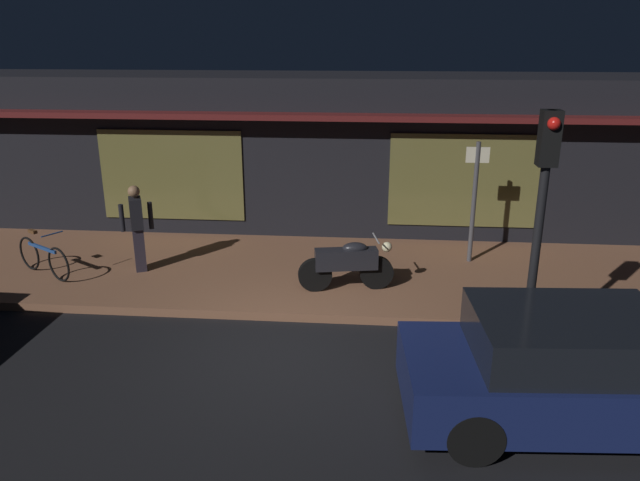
{
  "coord_description": "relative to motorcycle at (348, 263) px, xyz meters",
  "views": [
    {
      "loc": [
        1.23,
        -8.01,
        4.5
      ],
      "look_at": [
        0.33,
        2.4,
        0.95
      ],
      "focal_mm": 34.41,
      "sensor_mm": 36.0,
      "label": 1
    }
  ],
  "objects": [
    {
      "name": "person_photographer",
      "position": [
        -4.02,
        0.61,
        0.38
      ],
      "size": [
        0.59,
        0.44,
        1.67
      ],
      "color": "#28232D",
      "rests_on": "sidewalk_slab"
    },
    {
      "name": "motorcycle",
      "position": [
        0.0,
        0.0,
        0.0
      ],
      "size": [
        1.69,
        0.61,
        0.97
      ],
      "color": "black",
      "rests_on": "sidewalk_slab"
    },
    {
      "name": "sign_post",
      "position": [
        2.37,
        1.65,
        0.86
      ],
      "size": [
        0.44,
        0.09,
        2.4
      ],
      "color": "#47474C",
      "rests_on": "sidewalk_slab"
    },
    {
      "name": "storefront_building",
      "position": [
        -0.85,
        4.3,
        1.16
      ],
      "size": [
        18.0,
        3.3,
        3.6
      ],
      "color": "black",
      "rests_on": "ground_plane"
    },
    {
      "name": "parked_car_far",
      "position": [
        2.83,
        -3.48,
        0.06
      ],
      "size": [
        4.2,
        2.01,
        1.42
      ],
      "color": "black",
      "rests_on": "ground_plane"
    },
    {
      "name": "ground_plane",
      "position": [
        -0.85,
        -2.09,
        -0.65
      ],
      "size": [
        60.0,
        60.0,
        0.0
      ],
      "primitive_type": "plane",
      "color": "black"
    },
    {
      "name": "sidewalk_slab",
      "position": [
        -0.85,
        0.91,
        -0.57
      ],
      "size": [
        18.0,
        4.0,
        0.15
      ],
      "primitive_type": "cube",
      "color": "brown",
      "rests_on": "ground_plane"
    },
    {
      "name": "traffic_light_pole",
      "position": [
        2.57,
        -2.24,
        1.83
      ],
      "size": [
        0.24,
        0.33,
        3.6
      ],
      "color": "black",
      "rests_on": "ground_plane"
    },
    {
      "name": "bicycle_parked",
      "position": [
        -5.72,
        0.19,
        -0.14
      ],
      "size": [
        1.44,
        0.9,
        0.91
      ],
      "color": "black",
      "rests_on": "sidewalk_slab"
    }
  ]
}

